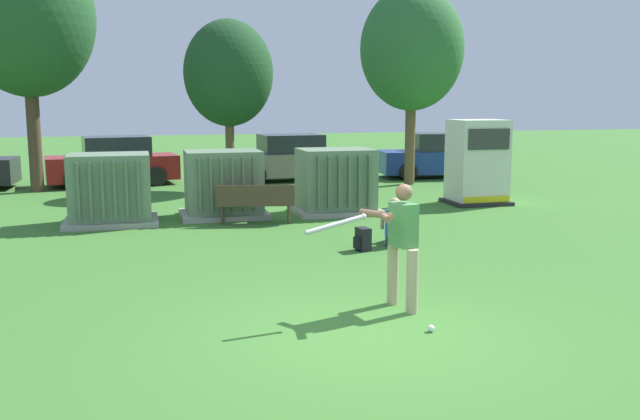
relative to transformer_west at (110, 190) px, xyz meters
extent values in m
plane|color=#3D752D|center=(3.28, -8.82, -0.79)|extent=(96.00, 96.00, 0.00)
cube|color=#9E9B93|center=(0.00, 0.01, -0.73)|extent=(2.10, 1.70, 0.12)
cube|color=slate|center=(0.00, 0.01, 0.08)|extent=(1.80, 1.40, 1.50)
cube|color=#5B7056|center=(-0.64, -0.75, 0.08)|extent=(0.06, 0.12, 1.27)
cube|color=#5B7056|center=(-0.38, -0.75, 0.08)|extent=(0.06, 0.12, 1.27)
cube|color=#5B7056|center=(-0.13, -0.75, 0.08)|extent=(0.06, 0.12, 1.27)
cube|color=#5B7056|center=(0.13, -0.75, 0.08)|extent=(0.06, 0.12, 1.27)
cube|color=#5B7056|center=(0.38, -0.75, 0.08)|extent=(0.06, 0.12, 1.27)
cube|color=#5B7056|center=(0.64, -0.75, 0.08)|extent=(0.06, 0.12, 1.27)
cube|color=#9E9B93|center=(2.65, 0.33, -0.73)|extent=(2.10, 1.70, 0.12)
cube|color=slate|center=(2.65, 0.33, 0.08)|extent=(1.80, 1.40, 1.50)
cube|color=#5B7056|center=(2.01, -0.43, 0.08)|extent=(0.06, 0.12, 1.27)
cube|color=#5B7056|center=(2.27, -0.43, 0.08)|extent=(0.06, 0.12, 1.27)
cube|color=#5B7056|center=(2.52, -0.43, 0.08)|extent=(0.06, 0.12, 1.27)
cube|color=#5B7056|center=(2.78, -0.43, 0.08)|extent=(0.06, 0.12, 1.27)
cube|color=#5B7056|center=(3.03, -0.43, 0.08)|extent=(0.06, 0.12, 1.27)
cube|color=#5B7056|center=(3.29, -0.43, 0.08)|extent=(0.06, 0.12, 1.27)
cube|color=#9E9B93|center=(5.46, 0.17, -0.73)|extent=(2.10, 1.70, 0.12)
cube|color=slate|center=(5.46, 0.17, 0.08)|extent=(1.80, 1.40, 1.50)
cube|color=#5B7056|center=(4.82, -0.59, 0.08)|extent=(0.06, 0.12, 1.27)
cube|color=#5B7056|center=(5.07, -0.59, 0.08)|extent=(0.06, 0.12, 1.27)
cube|color=#5B7056|center=(5.33, -0.59, 0.08)|extent=(0.06, 0.12, 1.27)
cube|color=#5B7056|center=(5.58, -0.59, 0.08)|extent=(0.06, 0.12, 1.27)
cube|color=#5B7056|center=(5.84, -0.59, 0.08)|extent=(0.06, 0.12, 1.27)
cube|color=#5B7056|center=(6.09, -0.59, 0.08)|extent=(0.06, 0.12, 1.27)
cube|color=#262626|center=(9.64, 0.68, -0.74)|extent=(1.60, 1.40, 0.10)
cube|color=silver|center=(9.64, 0.68, 0.41)|extent=(1.40, 1.20, 2.20)
cube|color=#383838|center=(9.64, 0.06, 1.02)|extent=(1.19, 0.04, 0.55)
cube|color=yellow|center=(9.64, 0.06, -0.59)|extent=(1.33, 0.04, 0.16)
cube|color=#4C3828|center=(3.25, -0.82, -0.34)|extent=(1.84, 0.72, 0.05)
cube|color=#4C3828|center=(3.21, -0.99, -0.09)|extent=(1.78, 0.37, 0.44)
cylinder|color=#4C3828|center=(2.52, -0.54, -0.58)|extent=(0.06, 0.06, 0.42)
cylinder|color=#4C3828|center=(4.03, -0.82, -0.58)|extent=(0.06, 0.06, 0.42)
cylinder|color=#4C3828|center=(2.47, -0.81, -0.58)|extent=(0.06, 0.06, 0.42)
cylinder|color=#4C3828|center=(3.97, -1.09, -0.58)|extent=(0.06, 0.06, 0.42)
cylinder|color=tan|center=(4.15, -8.14, -0.35)|extent=(0.16, 0.16, 0.88)
cylinder|color=tan|center=(4.05, -7.67, -0.35)|extent=(0.16, 0.16, 0.88)
cube|color=#4C8C4C|center=(4.10, -7.90, 0.39)|extent=(0.32, 0.44, 0.60)
sphere|color=brown|center=(4.10, -7.90, 0.84)|extent=(0.23, 0.23, 0.23)
cylinder|color=brown|center=(3.75, -8.07, 0.55)|extent=(0.16, 0.55, 0.09)
cylinder|color=brown|center=(3.71, -7.89, 0.55)|extent=(0.36, 0.51, 0.09)
cylinder|color=#B2B2B7|center=(3.07, -8.12, 0.48)|extent=(0.84, 0.24, 0.21)
sphere|color=#B2B2B7|center=(3.48, -8.03, 0.55)|extent=(0.08, 0.08, 0.08)
sphere|color=white|center=(4.09, -8.92, -0.74)|extent=(0.09, 0.09, 0.09)
cube|color=#282D4C|center=(5.46, -4.00, -0.69)|extent=(0.40, 0.34, 0.20)
cube|color=#3359B2|center=(5.46, -4.00, -0.33)|extent=(0.41, 0.33, 0.52)
sphere|color=#DBAD89|center=(5.46, -4.00, 0.06)|extent=(0.22, 0.22, 0.22)
cylinder|color=#282D4C|center=(5.44, -3.75, -0.57)|extent=(0.27, 0.47, 0.13)
cylinder|color=#282D4C|center=(5.51, -3.54, -0.56)|extent=(0.21, 0.32, 0.46)
cylinder|color=#282D4C|center=(5.63, -3.82, -0.57)|extent=(0.27, 0.47, 0.13)
cylinder|color=#282D4C|center=(5.70, -3.61, -0.56)|extent=(0.21, 0.32, 0.46)
cylinder|color=#DBAD89|center=(5.31, -3.72, -0.37)|extent=(0.21, 0.42, 0.32)
cylinder|color=#DBAD89|center=(5.75, -3.87, -0.37)|extent=(0.21, 0.42, 0.32)
cube|color=black|center=(4.75, -4.23, -0.57)|extent=(0.25, 0.35, 0.44)
cube|color=black|center=(4.62, -4.25, -0.63)|extent=(0.10, 0.23, 0.22)
cylinder|color=#4C3828|center=(-2.40, 6.42, 0.84)|extent=(0.40, 0.40, 3.25)
ellipsoid|color=#235128|center=(-2.40, 6.42, 4.49)|extent=(4.01, 4.01, 4.76)
cylinder|color=brown|center=(3.48, 5.36, 0.34)|extent=(0.28, 0.28, 2.25)
ellipsoid|color=#1E4723|center=(3.48, 5.36, 2.86)|extent=(2.77, 2.77, 3.29)
cylinder|color=brown|center=(9.50, 5.22, 0.59)|extent=(0.34, 0.34, 2.76)
ellipsoid|color=#2D6633|center=(9.50, 5.22, 3.69)|extent=(3.40, 3.40, 4.04)
cube|color=maroon|center=(-0.17, 7.58, -0.21)|extent=(4.39, 2.26, 0.80)
cube|color=#262B33|center=(-0.02, 7.60, 0.51)|extent=(2.29, 1.83, 0.64)
cylinder|color=black|center=(-1.34, 6.56, -0.47)|extent=(0.66, 0.31, 0.64)
cylinder|color=black|center=(-1.57, 8.24, -0.47)|extent=(0.66, 0.31, 0.64)
cylinder|color=black|center=(1.24, 6.92, -0.47)|extent=(0.66, 0.31, 0.64)
cylinder|color=black|center=(1.01, 8.60, -0.47)|extent=(0.66, 0.31, 0.64)
cube|color=gray|center=(5.72, 7.32, -0.21)|extent=(4.31, 2.00, 0.80)
cube|color=#262B33|center=(5.87, 7.33, 0.51)|extent=(2.21, 1.71, 0.64)
cylinder|color=black|center=(4.49, 6.37, -0.47)|extent=(0.65, 0.27, 0.64)
cylinder|color=black|center=(4.36, 8.07, -0.47)|extent=(0.65, 0.27, 0.64)
cylinder|color=black|center=(7.08, 6.57, -0.47)|extent=(0.65, 0.27, 0.64)
cylinder|color=black|center=(6.96, 8.26, -0.47)|extent=(0.65, 0.27, 0.64)
cube|color=navy|center=(11.26, 6.92, -0.21)|extent=(4.37, 2.17, 0.80)
cube|color=#262B33|center=(11.40, 6.91, 0.51)|extent=(2.27, 1.79, 0.64)
cylinder|color=black|center=(9.86, 6.23, -0.47)|extent=(0.66, 0.29, 0.64)
cylinder|color=black|center=(10.06, 7.92, -0.47)|extent=(0.66, 0.29, 0.64)
cylinder|color=black|center=(12.45, 5.93, -0.47)|extent=(0.66, 0.29, 0.64)
cylinder|color=black|center=(12.65, 7.62, -0.47)|extent=(0.66, 0.29, 0.64)
camera|label=1|loc=(0.63, -16.64, 2.10)|focal=39.17mm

